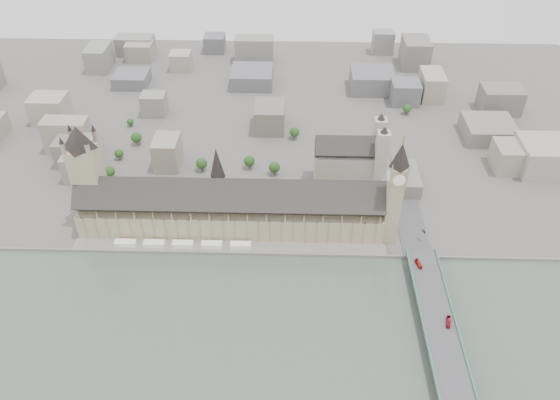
{
  "coord_description": "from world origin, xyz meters",
  "views": [
    {
      "loc": [
        53.53,
        -348.89,
        325.96
      ],
      "look_at": [
        42.78,
        32.29,
        23.19
      ],
      "focal_mm": 35.0,
      "sensor_mm": 36.0,
      "label": 1
    }
  ],
  "objects_px": {
    "westminster_abbey": "(351,160)",
    "red_bus_south": "(448,322)",
    "palace_of_westminster": "(231,208)",
    "elizabeth_tower": "(396,187)",
    "car_silver": "(448,323)",
    "westminster_bridge": "(437,323)",
    "red_bus_north": "(419,264)",
    "victoria_tower": "(87,172)",
    "car_approach": "(424,231)"
  },
  "relations": [
    {
      "from": "westminster_abbey",
      "to": "car_approach",
      "type": "relative_size",
      "value": 13.85
    },
    {
      "from": "palace_of_westminster",
      "to": "westminster_abbey",
      "type": "distance_m",
      "value": 134.09
    },
    {
      "from": "palace_of_westminster",
      "to": "car_silver",
      "type": "distance_m",
      "value": 202.47
    },
    {
      "from": "westminster_bridge",
      "to": "car_approach",
      "type": "relative_size",
      "value": 66.21
    },
    {
      "from": "palace_of_westminster",
      "to": "elizabeth_tower",
      "type": "relative_size",
      "value": 2.47
    },
    {
      "from": "elizabeth_tower",
      "to": "westminster_bridge",
      "type": "height_order",
      "value": "elizabeth_tower"
    },
    {
      "from": "red_bus_south",
      "to": "car_approach",
      "type": "distance_m",
      "value": 99.26
    },
    {
      "from": "elizabeth_tower",
      "to": "red_bus_north",
      "type": "distance_m",
      "value": 64.76
    },
    {
      "from": "car_approach",
      "to": "victoria_tower",
      "type": "bearing_deg",
      "value": 152.25
    },
    {
      "from": "red_bus_north",
      "to": "victoria_tower",
      "type": "bearing_deg",
      "value": 156.21
    },
    {
      "from": "westminster_abbey",
      "to": "red_bus_north",
      "type": "distance_m",
      "value": 136.75
    },
    {
      "from": "red_bus_south",
      "to": "car_approach",
      "type": "relative_size",
      "value": 2.26
    },
    {
      "from": "red_bus_north",
      "to": "red_bus_south",
      "type": "distance_m",
      "value": 59.69
    },
    {
      "from": "victoria_tower",
      "to": "red_bus_north",
      "type": "height_order",
      "value": "victoria_tower"
    },
    {
      "from": "red_bus_north",
      "to": "car_silver",
      "type": "xyz_separation_m",
      "value": [
        11.53,
        -59.16,
        -0.78
      ]
    },
    {
      "from": "palace_of_westminster",
      "to": "red_bus_north",
      "type": "xyz_separation_m",
      "value": [
        156.72,
        -52.86,
        -10.99
      ]
    },
    {
      "from": "red_bus_south",
      "to": "car_silver",
      "type": "bearing_deg",
      "value": -81.06
    },
    {
      "from": "westminster_abbey",
      "to": "red_bus_north",
      "type": "height_order",
      "value": "westminster_abbey"
    },
    {
      "from": "westminster_bridge",
      "to": "red_bus_south",
      "type": "bearing_deg",
      "value": -33.81
    },
    {
      "from": "elizabeth_tower",
      "to": "car_silver",
      "type": "distance_m",
      "value": 114.89
    },
    {
      "from": "westminster_bridge",
      "to": "red_bus_north",
      "type": "relative_size",
      "value": 30.79
    },
    {
      "from": "westminster_bridge",
      "to": "red_bus_south",
      "type": "distance_m",
      "value": 10.1
    },
    {
      "from": "westminster_bridge",
      "to": "red_bus_north",
      "type": "bearing_deg",
      "value": 95.55
    },
    {
      "from": "car_approach",
      "to": "red_bus_south",
      "type": "bearing_deg",
      "value": -114.2
    },
    {
      "from": "red_bus_north",
      "to": "palace_of_westminster",
      "type": "bearing_deg",
      "value": 149.56
    },
    {
      "from": "westminster_bridge",
      "to": "car_silver",
      "type": "relative_size",
      "value": 77.03
    },
    {
      "from": "victoria_tower",
      "to": "car_approach",
      "type": "distance_m",
      "value": 294.39
    },
    {
      "from": "victoria_tower",
      "to": "car_approach",
      "type": "height_order",
      "value": "victoria_tower"
    },
    {
      "from": "victoria_tower",
      "to": "westminster_abbey",
      "type": "height_order",
      "value": "victoria_tower"
    },
    {
      "from": "victoria_tower",
      "to": "westminster_abbey",
      "type": "distance_m",
      "value": 244.79
    },
    {
      "from": "palace_of_westminster",
      "to": "elizabeth_tower",
      "type": "bearing_deg",
      "value": -4.85
    },
    {
      "from": "red_bus_south",
      "to": "car_silver",
      "type": "height_order",
      "value": "red_bus_south"
    },
    {
      "from": "westminster_bridge",
      "to": "westminster_abbey",
      "type": "xyz_separation_m",
      "value": [
        -51.08,
        182.5,
        19.96
      ]
    },
    {
      "from": "palace_of_westminster",
      "to": "red_bus_north",
      "type": "distance_m",
      "value": 165.76
    },
    {
      "from": "westminster_abbey",
      "to": "red_bus_south",
      "type": "relative_size",
      "value": 6.13
    },
    {
      "from": "palace_of_westminster",
      "to": "westminster_abbey",
      "type": "xyz_separation_m",
      "value": [
        110.92,
        75.3,
        2.38
      ]
    },
    {
      "from": "elizabeth_tower",
      "to": "red_bus_south",
      "type": "relative_size",
      "value": 9.69
    },
    {
      "from": "elizabeth_tower",
      "to": "red_bus_north",
      "type": "bearing_deg",
      "value": -65.55
    },
    {
      "from": "elizabeth_tower",
      "to": "victoria_tower",
      "type": "height_order",
      "value": "elizabeth_tower"
    },
    {
      "from": "westminster_bridge",
      "to": "car_silver",
      "type": "height_order",
      "value": "car_silver"
    },
    {
      "from": "red_bus_south",
      "to": "car_silver",
      "type": "relative_size",
      "value": 2.63
    },
    {
      "from": "palace_of_westminster",
      "to": "elizabeth_tower",
      "type": "xyz_separation_m",
      "value": [
        138.0,
        -11.7,
        35.38
      ]
    },
    {
      "from": "victoria_tower",
      "to": "westminster_bridge",
      "type": "bearing_deg",
      "value": -21.78
    },
    {
      "from": "westminster_abbey",
      "to": "red_bus_south",
      "type": "bearing_deg",
      "value": -72.92
    },
    {
      "from": "westminster_abbey",
      "to": "red_bus_south",
      "type": "height_order",
      "value": "westminster_abbey"
    },
    {
      "from": "red_bus_north",
      "to": "westminster_abbey",
      "type": "bearing_deg",
      "value": 97.86
    },
    {
      "from": "red_bus_south",
      "to": "car_silver",
      "type": "xyz_separation_m",
      "value": [
        -0.05,
        -0.6,
        -0.85
      ]
    },
    {
      "from": "palace_of_westminster",
      "to": "red_bus_north",
      "type": "relative_size",
      "value": 25.11
    },
    {
      "from": "westminster_abbey",
      "to": "car_approach",
      "type": "distance_m",
      "value": 105.64
    },
    {
      "from": "elizabeth_tower",
      "to": "westminster_abbey",
      "type": "bearing_deg",
      "value": 107.29
    }
  ]
}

